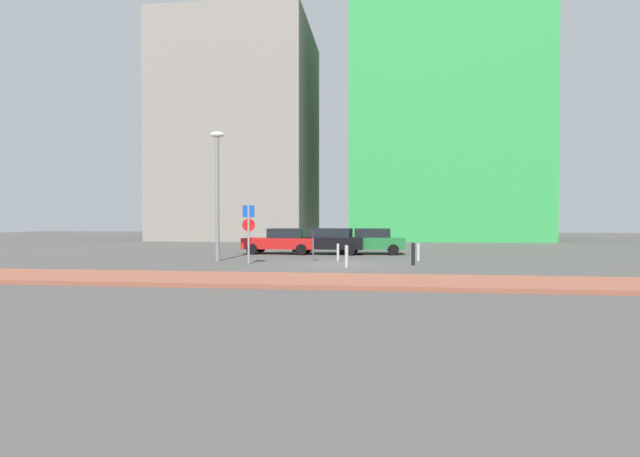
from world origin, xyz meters
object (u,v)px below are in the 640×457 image
Objects in this scene: street_lamp at (217,184)px; traffic_bollard_far at (413,254)px; parking_meter at (313,242)px; traffic_bollard_mid at (338,252)px; parking_sign_post at (249,227)px; traffic_bollard_edge at (347,256)px; parked_car_green at (369,241)px; traffic_bollard_near at (418,252)px; parked_car_black at (327,241)px; parked_car_red at (282,241)px.

street_lamp reaches higher than traffic_bollard_far.
street_lamp is at bearing -174.84° from parking_meter.
traffic_bollard_mid is (1.20, 0.39, -0.53)m from parking_meter.
traffic_bollard_edge is (4.60, -0.97, -1.25)m from parking_sign_post.
parking_sign_post reaches higher than traffic_bollard_far.
parked_car_green is at bearing 84.67° from traffic_bollard_edge.
traffic_bollard_near is (5.19, 0.84, -0.52)m from parking_meter.
parking_meter reaches higher than traffic_bollard_far.
parked_car_black is at bearing 102.61° from traffic_bollard_mid.
parked_car_black is 1.05× the size of parked_car_green.
parked_car_black is 4.74m from traffic_bollard_mid.
parking_sign_post reaches higher than parked_car_green.
parked_car_green is 8.33m from traffic_bollard_edge.
parked_car_black is at bearing 140.34° from traffic_bollard_near.
parked_car_green is at bearing 53.69° from parking_sign_post.
parked_car_red is at bearing 138.82° from traffic_bollard_far.
traffic_bollard_edge is at bearing -60.43° from parked_car_red.
parked_car_red is 5.58m from parking_meter.
parking_sign_post is (-0.15, -6.88, 0.94)m from parked_car_red.
traffic_bollard_far reaches higher than traffic_bollard_mid.
parked_car_red is 1.01× the size of parked_car_green.
traffic_bollard_far is (4.77, -1.52, -0.46)m from parking_meter.
street_lamp is 7.30× the size of traffic_bollard_near.
traffic_bollard_edge is at bearing -154.49° from traffic_bollard_far.
traffic_bollard_edge reaches higher than traffic_bollard_near.
traffic_bollard_near reaches higher than traffic_bollard_mid.
traffic_bollard_mid is at bearing 151.90° from traffic_bollard_far.
parking_sign_post is at bearing -149.39° from traffic_bollard_mid.
parking_meter is at bearing 122.40° from traffic_bollard_edge.
street_lamp is 10.60m from traffic_bollard_near.
parked_car_red is 9.80m from traffic_bollard_far.
parking_sign_post is 3.29m from street_lamp.
parked_car_black is 7.59m from parking_sign_post.
traffic_bollard_far is (4.61, -6.52, -0.32)m from parked_car_black.
street_lamp is at bearing 143.12° from parking_sign_post.
parking_sign_post is 7.64m from traffic_bollard_far.
traffic_bollard_mid is at bearing -106.00° from parked_car_green.
parked_car_red is at bearing 88.74° from parking_sign_post.
parked_car_green is at bearing 38.10° from street_lamp.
traffic_bollard_near is at bearing 80.09° from traffic_bollard_far.
parking_sign_post is at bearing -36.88° from street_lamp.
street_lamp reaches higher than traffic_bollard_near.
parked_car_black reaches higher than parked_car_green.
traffic_bollard_near is at bearing 19.32° from parking_sign_post.
parked_car_black reaches higher than traffic_bollard_far.
parking_meter is 1.56× the size of traffic_bollard_edge.
traffic_bollard_mid is at bearing 17.98° from parking_meter.
street_lamp reaches higher than traffic_bollard_edge.
street_lamp is at bearing 159.43° from traffic_bollard_edge.
traffic_bollard_far is (7.53, 0.42, -1.22)m from parking_sign_post.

